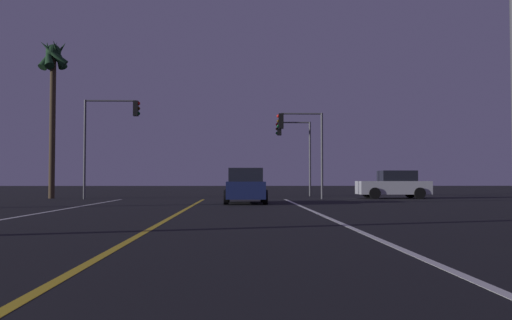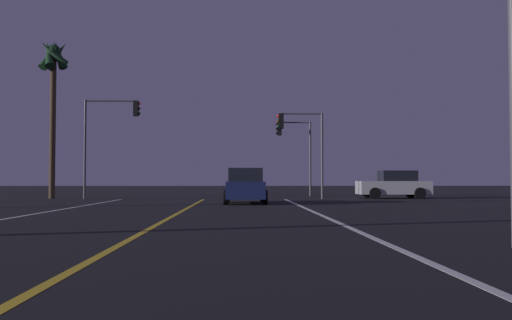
% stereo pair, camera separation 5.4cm
% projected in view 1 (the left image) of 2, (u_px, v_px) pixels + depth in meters
% --- Properties ---
extents(lane_edge_right, '(0.16, 37.58, 0.01)m').
position_uv_depth(lane_edge_right, '(351.00, 228.00, 13.12)').
color(lane_edge_right, silver).
rests_on(lane_edge_right, ground).
extents(lane_center_divider, '(0.16, 37.58, 0.01)m').
position_uv_depth(lane_center_divider, '(152.00, 228.00, 12.98)').
color(lane_center_divider, gold).
rests_on(lane_center_divider, ground).
extents(car_ahead_far, '(2.02, 4.30, 1.70)m').
position_uv_depth(car_ahead_far, '(245.00, 186.00, 26.50)').
color(car_ahead_far, black).
rests_on(car_ahead_far, ground).
extents(car_crossing_side, '(4.30, 2.02, 1.70)m').
position_uv_depth(car_crossing_side, '(394.00, 185.00, 33.46)').
color(car_crossing_side, black).
rests_on(car_crossing_side, ground).
extents(traffic_light_near_right, '(2.77, 0.36, 5.13)m').
position_uv_depth(traffic_light_near_right, '(300.00, 135.00, 32.56)').
color(traffic_light_near_right, '#4C4C51').
rests_on(traffic_light_near_right, ground).
extents(traffic_light_near_left, '(3.30, 0.36, 5.86)m').
position_uv_depth(traffic_light_near_left, '(111.00, 126.00, 32.23)').
color(traffic_light_near_left, '#4C4C51').
rests_on(traffic_light_near_left, ground).
extents(traffic_light_far_right, '(2.47, 0.36, 5.18)m').
position_uv_depth(traffic_light_far_right, '(294.00, 141.00, 38.06)').
color(traffic_light_far_right, '#4C4C51').
rests_on(traffic_light_far_right, ground).
extents(palm_tree_left_far, '(1.93, 1.99, 9.95)m').
position_uv_depth(palm_tree_left_far, '(53.00, 70.00, 33.70)').
color(palm_tree_left_far, '#473826').
rests_on(palm_tree_left_far, ground).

